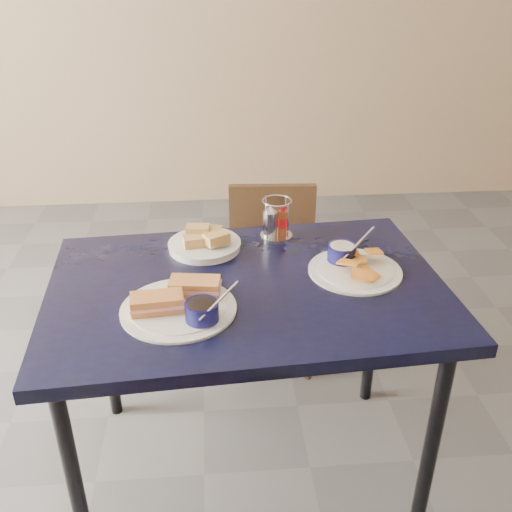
{
  "coord_description": "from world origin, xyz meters",
  "views": [
    {
      "loc": [
        0.06,
        -1.4,
        1.62
      ],
      "look_at": [
        0.19,
        0.07,
        0.82
      ],
      "focal_mm": 40.0,
      "sensor_mm": 36.0,
      "label": 1
    }
  ],
  "objects": [
    {
      "name": "sandwich_plate",
      "position": [
        -0.03,
        -0.09,
        0.77
      ],
      "size": [
        0.32,
        0.32,
        0.12
      ],
      "color": "white",
      "rests_on": "dining_table"
    },
    {
      "name": "bread_basket",
      "position": [
        0.04,
        0.27,
        0.77
      ],
      "size": [
        0.23,
        0.23,
        0.07
      ],
      "color": "white",
      "rests_on": "dining_table"
    },
    {
      "name": "plantain_plate",
      "position": [
        0.48,
        0.1,
        0.77
      ],
      "size": [
        0.29,
        0.29,
        0.12
      ],
      "color": "white",
      "rests_on": "dining_table"
    },
    {
      "name": "ground",
      "position": [
        0.0,
        0.0,
        0.0
      ],
      "size": [
        6.0,
        6.0,
        0.0
      ],
      "primitive_type": "plane",
      "color": "#4D4D52",
      "rests_on": "ground"
    },
    {
      "name": "dining_table",
      "position": [
        0.16,
        0.03,
        0.68
      ],
      "size": [
        1.21,
        0.85,
        0.75
      ],
      "color": "black",
      "rests_on": "ground"
    },
    {
      "name": "condiment_caddy",
      "position": [
        0.28,
        0.35,
        0.81
      ],
      "size": [
        0.11,
        0.11,
        0.14
      ],
      "color": "silver",
      "rests_on": "dining_table"
    },
    {
      "name": "chair_far",
      "position": [
        0.31,
        0.7,
        0.44
      ],
      "size": [
        0.38,
        0.37,
        0.77
      ],
      "color": "#301D10",
      "rests_on": "ground"
    }
  ]
}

